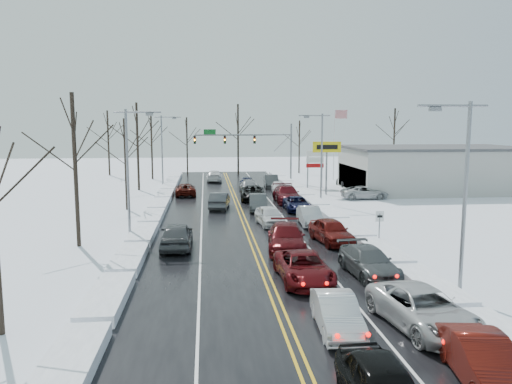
{
  "coord_description": "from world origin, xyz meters",
  "views": [
    {
      "loc": [
        -3.11,
        -39.13,
        8.04
      ],
      "look_at": [
        0.94,
        0.81,
        2.5
      ],
      "focal_mm": 35.0,
      "sensor_mm": 36.0,
      "label": 1
    }
  ],
  "objects": [
    {
      "name": "used_vehicles_sign",
      "position": [
        10.5,
        22.0,
        3.32
      ],
      "size": [
        2.2,
        0.22,
        4.65
      ],
      "color": "slate",
      "rests_on": "ground"
    },
    {
      "name": "flagpole",
      "position": [
        15.17,
        30.0,
        5.93
      ],
      "size": [
        1.87,
        1.2,
        10.0
      ],
      "color": "silver",
      "rests_on": "ground"
    },
    {
      "name": "parked_car_1",
      "position": [
        17.1,
        17.25,
        0.0
      ],
      "size": [
        2.81,
        5.8,
        1.63
      ],
      "primitive_type": "imported",
      "rotation": [
        0.0,
        0.0,
        0.1
      ],
      "color": "#424548",
      "rests_on": "ground"
    },
    {
      "name": "speed_limit_sign",
      "position": [
        8.2,
        -8.0,
        1.63
      ],
      "size": [
        0.55,
        0.09,
        2.35
      ],
      "color": "slate",
      "rests_on": "ground"
    },
    {
      "name": "queued_car_5",
      "position": [
        1.68,
        6.31,
        0.0
      ],
      "size": [
        1.94,
        4.66,
        1.5
      ],
      "primitive_type": "imported",
      "rotation": [
        0.0,
        0.0,
        -0.08
      ],
      "color": "#3E4143",
      "rests_on": "ground"
    },
    {
      "name": "streetlight_nw",
      "position": [
        -8.3,
        24.0,
        5.31
      ],
      "size": [
        3.2,
        0.25,
        9.0
      ],
      "color": "slate",
      "rests_on": "ground"
    },
    {
      "name": "tree_left_c",
      "position": [
        -10.5,
        8.0,
        5.94
      ],
      "size": [
        3.4,
        3.4,
        8.5
      ],
      "color": "#2D231C",
      "rests_on": "ground"
    },
    {
      "name": "streetlight_ne",
      "position": [
        8.3,
        10.0,
        5.31
      ],
      "size": [
        3.2,
        0.25,
        9.0
      ],
      "color": "slate",
      "rests_on": "ground"
    },
    {
      "name": "queued_car_11",
      "position": [
        5.43,
        -14.18,
        0.0
      ],
      "size": [
        2.51,
        5.29,
        1.49
      ],
      "primitive_type": "imported",
      "rotation": [
        0.0,
        0.0,
        0.08
      ],
      "color": "#474A4C",
      "rests_on": "ground"
    },
    {
      "name": "tires_plus_sign",
      "position": [
        10.5,
        15.99,
        4.99
      ],
      "size": [
        3.2,
        0.34,
        6.0
      ],
      "color": "slate",
      "rests_on": "ground"
    },
    {
      "name": "tree_far_c",
      "position": [
        2.0,
        39.0,
        7.68
      ],
      "size": [
        4.4,
        4.4,
        11.0
      ],
      "color": "#2D231C",
      "rests_on": "ground"
    },
    {
      "name": "oncoming_car_0",
      "position": [
        -1.85,
        7.77,
        0.0
      ],
      "size": [
        2.23,
        4.86,
        1.55
      ],
      "primitive_type": "imported",
      "rotation": [
        0.0,
        0.0,
        3.01
      ],
      "color": "#424447",
      "rests_on": "ground"
    },
    {
      "name": "queued_car_9",
      "position": [
        5.37,
        -25.35,
        0.0
      ],
      "size": [
        2.17,
        4.71,
        1.49
      ],
      "primitive_type": "imported",
      "rotation": [
        0.0,
        0.0,
        -0.13
      ],
      "color": "#55110B",
      "rests_on": "ground"
    },
    {
      "name": "tree_left_e",
      "position": [
        -10.8,
        34.0,
        6.64
      ],
      "size": [
        3.8,
        3.8,
        9.5
      ],
      "color": "#2D231C",
      "rests_on": "ground"
    },
    {
      "name": "tree_left_d",
      "position": [
        -11.2,
        22.0,
        7.33
      ],
      "size": [
        4.2,
        4.2,
        10.5
      ],
      "color": "#2D231C",
      "rests_on": "ground"
    },
    {
      "name": "queued_car_17",
      "position": [
        5.09,
        22.76,
        0.0
      ],
      "size": [
        1.94,
        4.89,
        1.58
      ],
      "primitive_type": "imported",
      "rotation": [
        0.0,
        0.0,
        -0.06
      ],
      "color": "#393C3E",
      "rests_on": "ground"
    },
    {
      "name": "queued_car_10",
      "position": [
        5.35,
        -21.1,
        0.0
      ],
      "size": [
        3.39,
        5.99,
        1.58
      ],
      "primitive_type": "imported",
      "rotation": [
        0.0,
        0.0,
        0.14
      ],
      "color": "#BABABC",
      "rests_on": "ground"
    },
    {
      "name": "queued_car_15",
      "position": [
        5.1,
        10.78,
        0.0
      ],
      "size": [
        2.4,
        5.87,
        1.7
      ],
      "primitive_type": "imported",
      "rotation": [
        0.0,
        0.0,
        0.0
      ],
      "color": "#480910",
      "rests_on": "ground"
    },
    {
      "name": "tree_far_e",
      "position": [
        28.0,
        41.0,
        7.33
      ],
      "size": [
        4.2,
        4.2,
        10.5
      ],
      "color": "#2D231C",
      "rests_on": "ground"
    },
    {
      "name": "queued_car_1",
      "position": [
        1.9,
        -20.95,
        0.0
      ],
      "size": [
        1.71,
        4.33,
        1.4
      ],
      "primitive_type": "imported",
      "rotation": [
        0.0,
        0.0,
        -0.05
      ],
      "color": "silver",
      "rests_on": "ground"
    },
    {
      "name": "streetlight_sw",
      "position": [
        -8.3,
        -4.0,
        5.31
      ],
      "size": [
        3.2,
        0.25,
        9.0
      ],
      "color": "slate",
      "rests_on": "ground"
    },
    {
      "name": "queued_car_6",
      "position": [
        1.81,
        12.61,
        0.0
      ],
      "size": [
        2.84,
        5.6,
        1.52
      ],
      "primitive_type": "imported",
      "rotation": [
        0.0,
        0.0,
        -0.06
      ],
      "color": "black",
      "rests_on": "ground"
    },
    {
      "name": "snow_bank_right",
      "position": [
        7.6,
        2.0,
        0.0
      ],
      "size": [
        1.67,
        72.0,
        0.55
      ],
      "primitive_type": "cube",
      "color": "white",
      "rests_on": "ground"
    },
    {
      "name": "oncoming_car_1",
      "position": [
        -5.41,
        16.86,
        0.0
      ],
      "size": [
        2.53,
        5.02,
        1.36
      ],
      "primitive_type": "imported",
      "rotation": [
        0.0,
        0.0,
        3.2
      ],
      "color": "#450F09",
      "rests_on": "ground"
    },
    {
      "name": "dealership_building",
      "position": [
        23.98,
        18.0,
        2.66
      ],
      "size": [
        20.4,
        12.4,
        5.3
      ],
      "color": "#A2A29D",
      "rests_on": "ground"
    },
    {
      "name": "oncoming_car_3",
      "position": [
        -5.05,
        -7.2,
        0.0
      ],
      "size": [
        2.04,
        5.04,
        1.72
      ],
      "primitive_type": "imported",
      "rotation": [
        0.0,
        0.0,
        3.14
      ],
      "color": "#434548",
      "rests_on": "ground"
    },
    {
      "name": "tree_far_b",
      "position": [
        -6.0,
        41.0,
        6.29
      ],
      "size": [
        3.6,
        3.6,
        9.0
      ],
      "color": "#2D231C",
      "rests_on": "ground"
    },
    {
      "name": "tree_left_b",
      "position": [
        -11.5,
        -6.0,
        6.99
      ],
      "size": [
        4.0,
        4.0,
        10.0
      ],
      "color": "#2D231C",
      "rests_on": "ground"
    },
    {
      "name": "queued_car_8",
      "position": [
        1.95,
        22.21,
        0.0
      ],
      "size": [
        2.23,
        4.43,
        1.45
      ],
      "primitive_type": "imported",
      "rotation": [
        0.0,
        0.0,
        -0.13
      ],
      "color": "black",
      "rests_on": "ground"
    },
    {
      "name": "queued_car_14",
      "position": [
        5.24,
        5.69,
        0.0
      ],
      "size": [
        2.3,
        4.8,
        1.32
      ],
      "primitive_type": "imported",
      "rotation": [
        0.0,
        0.0,
        -0.02
      ],
      "color": "black",
      "rests_on": "ground"
    },
    {
      "name": "road_surface",
      "position": [
        0.0,
        2.0,
        0.01
      ],
      "size": [
        14.0,
        84.0,
        0.01
      ],
      "primitive_type": "cube",
      "color": "black",
      "rests_on": "ground"
    },
    {
      "name": "tree_far_a",
      "position": [
        -18.0,
        40.0,
        6.99
      ],
      "size": [
        4.0,
        4.0,
        10.0
      ],
      "color": "#2D231C",
      "rests_on": "ground"
    },
    {
      "name": "oncoming_car_2",
      "position": [
        -1.93,
        30.17,
        0.0
      ],
      "size": [
        2.29,
        5.35,
        1.54
      ],
      "primitive_type": "imported",
      "rotation": [
        0.0,
        0.0,
        3.12
      ],
      "color": "white",
      "rests_on": "ground"
    },
    {
      "name": "queued_car_13",
      "position": [
        5.08,
        -0.81,
        0.0
      ],
      "size": [
        1.66,
        4.47,
        1.46
      ],
      "primitive_type": "imported",
      "rotation": [
        0.0,
        0.0,
        -0.03
      ],
      "color": "#AEB2B6",
      "rests_on": "ground"
    },
    {
      "name": "parked_car_2",
      "position": [
        14.84,
        22.93,
        0.0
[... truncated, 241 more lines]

